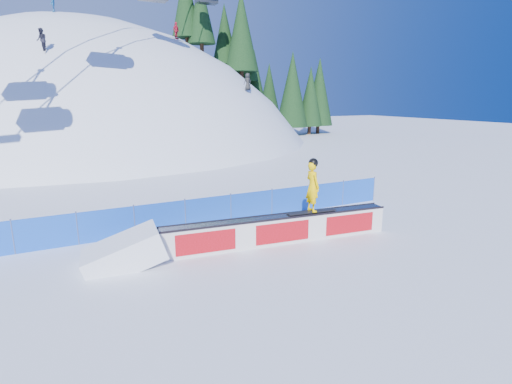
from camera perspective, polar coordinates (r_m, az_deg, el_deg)
name	(u,v)px	position (r m, az deg, el deg)	size (l,w,h in m)	color
ground	(199,277)	(12.27, -8.18, -11.87)	(160.00, 160.00, 0.00)	white
snow_hill	(99,278)	(57.56, -21.56, -11.35)	(64.00, 64.00, 64.00)	silver
treeline	(257,65)	(57.56, 0.14, 17.70)	(18.10, 12.78, 19.64)	#321F14
safety_fence	(161,218)	(16.12, -13.47, -3.58)	(22.05, 0.05, 1.30)	blue
rail_box	(280,229)	(14.63, 3.40, -5.36)	(8.68, 1.53, 1.04)	silver
snow_ramp	(125,264)	(13.65, -18.18, -9.75)	(2.44, 1.62, 0.91)	white
snowboarder	(313,186)	(14.78, 8.08, 0.86)	(1.96, 0.69, 2.03)	black
distant_skiers	(122,34)	(41.46, -18.59, 20.57)	(18.59, 12.32, 9.08)	black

